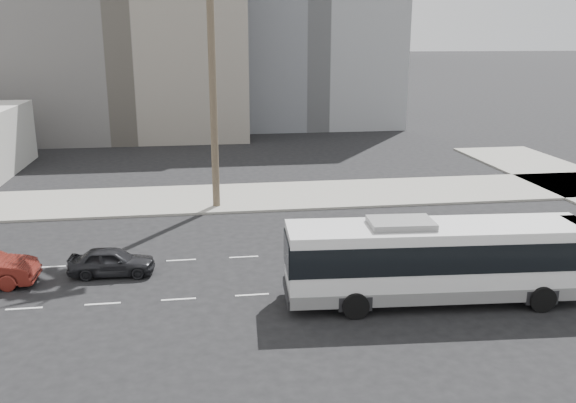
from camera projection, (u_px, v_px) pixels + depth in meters
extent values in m
plane|color=black|center=(323.00, 291.00, 25.66)|extent=(700.00, 700.00, 0.00)
cube|color=gray|center=(276.00, 196.00, 40.43)|extent=(120.00, 7.00, 0.15)
cube|color=slate|center=(128.00, 48.00, 64.53)|extent=(24.00, 18.00, 18.00)
cube|color=slate|center=(304.00, 12.00, 72.94)|extent=(20.00, 20.00, 26.00)
cube|color=beige|center=(201.00, 6.00, 258.04)|extent=(42.00, 42.00, 44.00)
cube|color=silver|center=(437.00, 257.00, 24.25)|extent=(12.13, 3.38, 2.69)
cube|color=black|center=(438.00, 249.00, 24.15)|extent=(12.19, 3.45, 1.14)
cube|color=slate|center=(435.00, 285.00, 24.57)|extent=(12.15, 3.42, 0.52)
cube|color=slate|center=(402.00, 224.00, 23.65)|extent=(2.58, 1.81, 0.31)
cube|color=#262628|center=(573.00, 223.00, 24.73)|extent=(0.74, 1.89, 0.31)
cylinder|color=black|center=(541.00, 296.00, 23.88)|extent=(1.03, 0.31, 1.03)
cylinder|color=black|center=(508.00, 271.00, 26.40)|extent=(1.03, 0.31, 1.03)
cylinder|color=black|center=(359.00, 308.00, 22.85)|extent=(1.03, 0.31, 1.03)
cylinder|color=black|center=(343.00, 281.00, 25.38)|extent=(1.03, 0.31, 1.03)
imported|color=black|center=(112.00, 261.00, 27.22)|extent=(1.74, 3.84, 1.28)
cylinder|color=brown|center=(212.00, 66.00, 35.63)|extent=(0.47, 0.47, 17.21)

